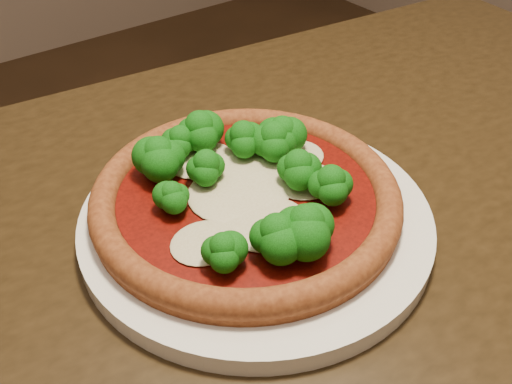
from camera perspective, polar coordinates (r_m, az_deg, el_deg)
dining_table at (r=0.61m, az=5.00°, el=-10.07°), size 1.21×0.84×0.75m
plate at (r=0.52m, az=-0.00°, el=-2.68°), size 0.32×0.32×0.02m
pizza at (r=0.51m, az=-0.99°, el=0.36°), size 0.28×0.28×0.06m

